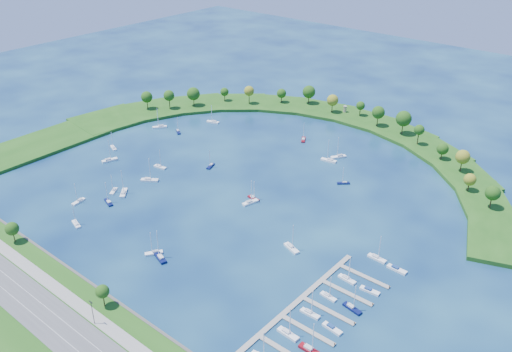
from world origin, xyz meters
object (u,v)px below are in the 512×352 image
Objects in this scene: moored_boat_1 at (154,252)px; moored_boat_12 at (160,127)px; moored_boat_13 at (213,121)px; moored_boat_19 at (303,139)px; moored_boat_14 at (339,156)px; harbor_tower at (345,109)px; docked_boat_7 at (352,308)px; moored_boat_3 at (329,160)px; moored_boat_8 at (291,247)px; docked_boat_2 at (288,333)px; moored_boat_18 at (253,198)px; docked_boat_6 at (328,296)px; moored_boat_2 at (79,201)px; moored_boat_5 at (113,147)px; moored_boat_10 at (108,202)px; moored_boat_6 at (149,180)px; moored_boat_16 at (344,182)px; docked_boat_3 at (310,350)px; dock_system at (308,315)px; moored_boat_20 at (114,190)px; moored_boat_9 at (211,166)px; docked_boat_10 at (377,258)px; docked_boat_4 at (310,313)px; moored_boat_21 at (178,131)px; moored_boat_15 at (124,192)px; docked_boat_8 at (347,278)px; moored_boat_17 at (250,202)px; docked_boat_5 at (332,328)px; docked_boat_11 at (397,269)px; docked_boat_9 at (370,290)px; moored_boat_0 at (160,257)px; moored_boat_4 at (76,223)px.

moored_boat_1 is 0.83× the size of moored_boat_12.
moored_boat_13 is 65.25m from moored_boat_19.
moored_boat_19 is (-30.09, 6.92, -0.06)m from moored_boat_14.
harbor_tower is 0.38× the size of docked_boat_7.
moored_boat_3 is 7.86m from moored_boat_14.
docked_boat_2 is (29.76, -42.20, -0.01)m from moored_boat_8.
docked_boat_6 is at bearing -20.74° from moored_boat_18.
moored_boat_2 is 0.88× the size of docked_boat_2.
moored_boat_10 reaches higher than moored_boat_5.
moored_boat_10 is at bearing -120.84° from moored_boat_6.
docked_boat_3 reaches higher than moored_boat_16.
moored_boat_20 reaches higher than dock_system.
moored_boat_9 is at bearing 147.88° from docked_boat_3.
docked_boat_10 is (72.74, -4.97, 0.05)m from moored_boat_18.
docked_boat_4 reaches higher than moored_boat_16.
moored_boat_3 is at bearing -99.74° from moored_boat_10.
moored_boat_5 is at bearing 129.61° from moored_boat_6.
moored_boat_12 is at bearing -137.09° from moored_boat_21.
moored_boat_1 is 73.13m from docked_boat_2.
moored_boat_12 reaches higher than moored_boat_15.
docked_boat_10 is (2.39, 20.09, 0.02)m from docked_boat_8.
docked_boat_4 is at bearing -175.22° from moored_boat_19.
moored_boat_17 is 100.78m from moored_boat_21.
moored_boat_8 is at bearing 100.49° from moored_boat_2.
moored_boat_6 is 1.08× the size of moored_boat_17.
moored_boat_14 is 105.23m from moored_boat_21.
moored_boat_5 is at bearing 172.76° from docked_boat_5.
moored_boat_2 is 156.85m from docked_boat_11.
moored_boat_15 is 1.67× the size of docked_boat_9.
harbor_tower is 0.55× the size of docked_boat_9.
moored_boat_9 is (-38.96, 75.10, -0.02)m from moored_boat_1.
moored_boat_10 is at bearing -165.41° from docked_boat_7.
docked_boat_11 is (189.42, -37.48, -0.32)m from moored_boat_12.
moored_boat_10 is 0.95× the size of docked_boat_10.
moored_boat_13 is 108.56m from moored_boat_17.
moored_boat_16 is at bearing 2.78° from moored_boat_6.
moored_boat_0 reaches higher than docked_boat_11.
moored_boat_3 is 1.04× the size of moored_boat_8.
moored_boat_3 is at bearing -126.15° from moored_boat_5.
moored_boat_3 reaches higher than docked_boat_6.
moored_boat_13 reaches higher than docked_boat_6.
moored_boat_21 is 189.56m from docked_boat_2.
dock_system is at bearing -49.09° from moored_boat_6.
moored_boat_0 reaches higher than moored_boat_8.
moored_boat_19 is at bearing 135.19° from docked_boat_5.
docked_boat_9 is (128.97, 46.12, -0.28)m from moored_boat_4.
harbor_tower is 0.39× the size of docked_boat_4.
moored_boat_12 is at bearing -44.22° from moored_boat_4.
moored_boat_1 is 115.00m from moored_boat_5.
moored_boat_19 is at bearing 125.32° from docked_boat_4.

